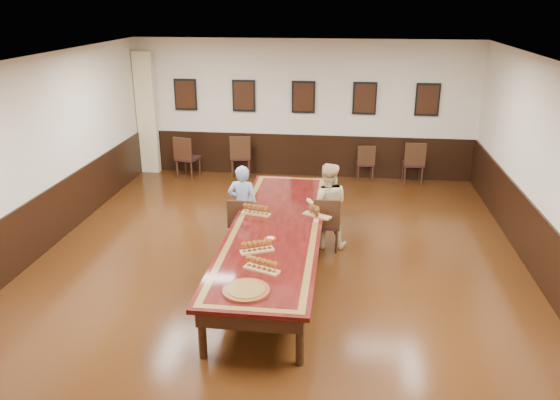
# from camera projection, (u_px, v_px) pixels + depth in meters

# --- Properties ---
(floor) EXTENTS (8.00, 10.00, 0.02)m
(floor) POSITION_uv_depth(u_px,v_px,m) (276.00, 270.00, 8.65)
(floor) COLOR black
(floor) RESTS_ON ground
(ceiling) EXTENTS (8.00, 10.00, 0.02)m
(ceiling) POSITION_uv_depth(u_px,v_px,m) (276.00, 63.00, 7.53)
(ceiling) COLOR white
(ceiling) RESTS_ON floor
(wall_back) EXTENTS (8.00, 0.02, 3.20)m
(wall_back) POSITION_uv_depth(u_px,v_px,m) (303.00, 109.00, 12.75)
(wall_back) COLOR beige
(wall_back) RESTS_ON floor
(wall_left) EXTENTS (0.02, 10.00, 3.20)m
(wall_left) POSITION_uv_depth(u_px,v_px,m) (23.00, 164.00, 8.54)
(wall_left) COLOR beige
(wall_left) RESTS_ON floor
(wall_right) EXTENTS (0.02, 10.00, 3.20)m
(wall_right) POSITION_uv_depth(u_px,v_px,m) (560.00, 184.00, 7.63)
(wall_right) COLOR beige
(wall_right) RESTS_ON floor
(chair_man) EXTENTS (0.42, 0.46, 0.88)m
(chair_man) POSITION_uv_depth(u_px,v_px,m) (242.00, 221.00, 9.39)
(chair_man) COLOR black
(chair_man) RESTS_ON floor
(chair_woman) EXTENTS (0.46, 0.50, 0.95)m
(chair_woman) POSITION_uv_depth(u_px,v_px,m) (326.00, 222.00, 9.24)
(chair_woman) COLOR black
(chair_woman) RESTS_ON floor
(spare_chair_a) EXTENTS (0.59, 0.62, 1.01)m
(spare_chair_a) POSITION_uv_depth(u_px,v_px,m) (188.00, 157.00, 12.95)
(spare_chair_a) COLOR black
(spare_chair_a) RESTS_ON floor
(spare_chair_b) EXTENTS (0.56, 0.59, 1.03)m
(spare_chair_b) POSITION_uv_depth(u_px,v_px,m) (241.00, 155.00, 13.04)
(spare_chair_b) COLOR black
(spare_chair_b) RESTS_ON floor
(spare_chair_c) EXTENTS (0.44, 0.48, 0.87)m
(spare_chair_c) POSITION_uv_depth(u_px,v_px,m) (365.00, 162.00, 12.78)
(spare_chair_c) COLOR black
(spare_chair_c) RESTS_ON floor
(spare_chair_d) EXTENTS (0.48, 0.52, 1.00)m
(spare_chair_d) POSITION_uv_depth(u_px,v_px,m) (413.00, 162.00, 12.54)
(spare_chair_d) COLOR black
(spare_chair_d) RESTS_ON floor
(person_man) EXTENTS (0.52, 0.35, 1.41)m
(person_man) POSITION_uv_depth(u_px,v_px,m) (243.00, 205.00, 9.38)
(person_man) COLOR #446CAB
(person_man) RESTS_ON floor
(person_woman) EXTENTS (0.75, 0.59, 1.49)m
(person_woman) POSITION_uv_depth(u_px,v_px,m) (327.00, 205.00, 9.24)
(person_woman) COLOR beige
(person_woman) RESTS_ON floor
(pink_phone) EXTENTS (0.08, 0.15, 0.01)m
(pink_phone) POSITION_uv_depth(u_px,v_px,m) (316.00, 221.00, 8.57)
(pink_phone) COLOR #F85271
(pink_phone) RESTS_ON conference_table
(curtain) EXTENTS (0.45, 0.18, 2.90)m
(curtain) POSITION_uv_depth(u_px,v_px,m) (147.00, 113.00, 13.05)
(curtain) COLOR beige
(curtain) RESTS_ON floor
(wainscoting) EXTENTS (8.00, 10.00, 1.00)m
(wainscoting) POSITION_uv_depth(u_px,v_px,m) (276.00, 241.00, 8.47)
(wainscoting) COLOR black
(wainscoting) RESTS_ON floor
(conference_table) EXTENTS (1.40, 5.00, 0.76)m
(conference_table) POSITION_uv_depth(u_px,v_px,m) (276.00, 235.00, 8.43)
(conference_table) COLOR black
(conference_table) RESTS_ON floor
(posters) EXTENTS (6.14, 0.04, 0.74)m
(posters) POSITION_uv_depth(u_px,v_px,m) (303.00, 97.00, 12.58)
(posters) COLOR black
(posters) RESTS_ON wall_back
(flight_a) EXTENTS (0.49, 0.26, 0.18)m
(flight_a) POSITION_uv_depth(u_px,v_px,m) (256.00, 210.00, 8.81)
(flight_a) COLOR #A67B45
(flight_a) RESTS_ON conference_table
(flight_b) EXTENTS (0.48, 0.34, 0.17)m
(flight_b) POSITION_uv_depth(u_px,v_px,m) (316.00, 212.00, 8.74)
(flight_b) COLOR #A67B45
(flight_b) RESTS_ON conference_table
(flight_c) EXTENTS (0.49, 0.33, 0.18)m
(flight_c) POSITION_uv_depth(u_px,v_px,m) (257.00, 246.00, 7.52)
(flight_c) COLOR #A67B45
(flight_c) RESTS_ON conference_table
(flight_d) EXTENTS (0.51, 0.32, 0.18)m
(flight_d) POSITION_uv_depth(u_px,v_px,m) (262.00, 265.00, 6.99)
(flight_d) COLOR #A67B45
(flight_d) RESTS_ON conference_table
(red_plate_grp) EXTENTS (0.18, 0.18, 0.02)m
(red_plate_grp) POSITION_uv_depth(u_px,v_px,m) (270.00, 239.00, 7.93)
(red_plate_grp) COLOR #A9240B
(red_plate_grp) RESTS_ON conference_table
(carved_platter) EXTENTS (0.69, 0.69, 0.05)m
(carved_platter) POSITION_uv_depth(u_px,v_px,m) (246.00, 290.00, 6.51)
(carved_platter) COLOR #602913
(carved_platter) RESTS_ON conference_table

